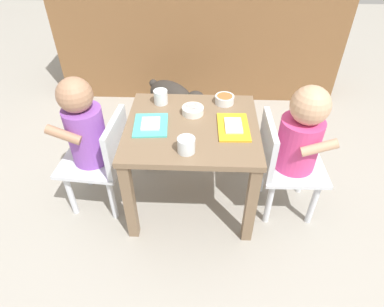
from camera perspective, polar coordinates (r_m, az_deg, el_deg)
ground_plane at (r=1.72m, az=-0.00°, el=-7.53°), size 7.00×7.00×0.00m
kitchen_cabinet_back at (r=2.50m, az=1.18°, el=20.63°), size 1.94×0.39×0.90m
dining_table at (r=1.47m, az=-0.00°, el=2.28°), size 0.57×0.52×0.45m
seated_child_left at (r=1.50m, az=-17.34°, el=3.35°), size 0.30×0.30×0.67m
seated_child_right at (r=1.47m, az=17.63°, el=2.38°), size 0.28×0.28×0.66m
dog at (r=2.06m, az=-3.00°, el=9.36°), size 0.39×0.36×0.33m
food_tray_left at (r=1.43m, az=-7.09°, el=4.92°), size 0.15×0.18×0.02m
food_tray_right at (r=1.41m, az=7.10°, el=4.59°), size 0.14×0.21×0.02m
water_cup_left at (r=1.57m, az=-5.38°, el=9.50°), size 0.06×0.06×0.06m
water_cup_right at (r=1.27m, az=-0.99°, el=1.34°), size 0.07×0.07×0.06m
cereal_bowl_right_side at (r=1.57m, az=5.61°, el=9.26°), size 0.09×0.09×0.04m
cereal_bowl_left_side at (r=1.49m, az=0.29°, el=7.45°), size 0.10×0.10×0.03m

